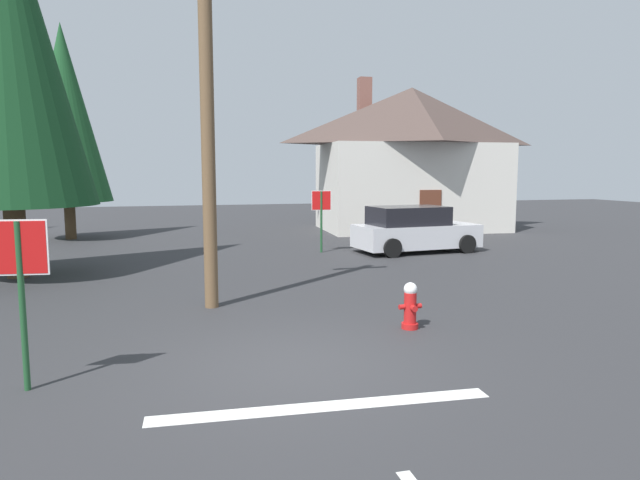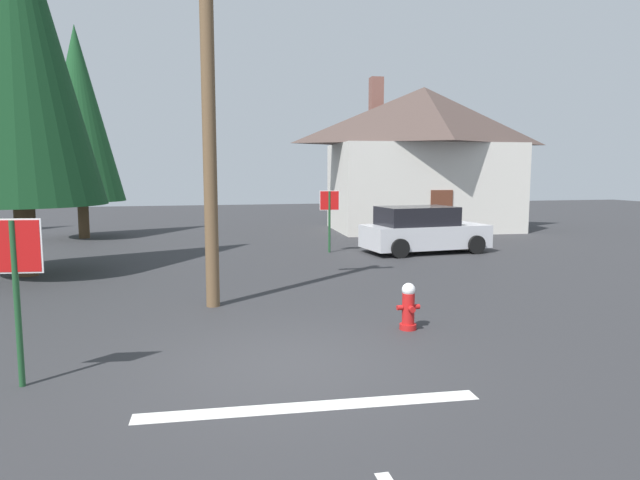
{
  "view_description": "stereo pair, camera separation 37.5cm",
  "coord_description": "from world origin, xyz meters",
  "px_view_note": "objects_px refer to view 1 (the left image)",
  "views": [
    {
      "loc": [
        -1.77,
        -7.96,
        2.83
      ],
      "look_at": [
        1.2,
        2.87,
        1.46
      ],
      "focal_mm": 31.88,
      "sensor_mm": 36.0,
      "label": 1
    },
    {
      "loc": [
        -1.41,
        -8.05,
        2.83
      ],
      "look_at": [
        1.2,
        2.87,
        1.46
      ],
      "focal_mm": 31.88,
      "sensor_mm": 36.0,
      "label": 2
    }
  ],
  "objects_px": {
    "fire_hydrant": "(410,306)",
    "pine_tree_short_left": "(65,113)",
    "stop_sign_far": "(321,209)",
    "pine_tree_tall_left": "(2,33)",
    "stop_sign_near": "(20,270)",
    "house": "(411,157)",
    "utility_pole": "(207,105)",
    "parked_car": "(414,230)"
  },
  "relations": [
    {
      "from": "stop_sign_near",
      "to": "house",
      "type": "bearing_deg",
      "value": 52.86
    },
    {
      "from": "stop_sign_near",
      "to": "stop_sign_far",
      "type": "bearing_deg",
      "value": 57.61
    },
    {
      "from": "fire_hydrant",
      "to": "parked_car",
      "type": "xyz_separation_m",
      "value": [
        4.2,
        9.01,
        0.35
      ]
    },
    {
      "from": "parked_car",
      "to": "pine_tree_short_left",
      "type": "distance_m",
      "value": 14.89
    },
    {
      "from": "parked_car",
      "to": "stop_sign_far",
      "type": "bearing_deg",
      "value": 167.07
    },
    {
      "from": "stop_sign_near",
      "to": "utility_pole",
      "type": "distance_m",
      "value": 5.43
    },
    {
      "from": "stop_sign_near",
      "to": "pine_tree_short_left",
      "type": "height_order",
      "value": "pine_tree_short_left"
    },
    {
      "from": "stop_sign_near",
      "to": "pine_tree_tall_left",
      "type": "xyz_separation_m",
      "value": [
        -2.04,
        8.71,
        4.72
      ]
    },
    {
      "from": "stop_sign_near",
      "to": "parked_car",
      "type": "relative_size",
      "value": 0.5
    },
    {
      "from": "pine_tree_short_left",
      "to": "house",
      "type": "bearing_deg",
      "value": -0.37
    },
    {
      "from": "stop_sign_near",
      "to": "pine_tree_tall_left",
      "type": "bearing_deg",
      "value": 103.2
    },
    {
      "from": "fire_hydrant",
      "to": "parked_car",
      "type": "relative_size",
      "value": 0.19
    },
    {
      "from": "house",
      "to": "parked_car",
      "type": "distance_m",
      "value": 8.27
    },
    {
      "from": "stop_sign_near",
      "to": "fire_hydrant",
      "type": "distance_m",
      "value": 6.27
    },
    {
      "from": "fire_hydrant",
      "to": "stop_sign_far",
      "type": "distance_m",
      "value": 9.86
    },
    {
      "from": "stop_sign_near",
      "to": "stop_sign_far",
      "type": "xyz_separation_m",
      "value": [
        7.04,
        11.09,
        -0.06
      ]
    },
    {
      "from": "fire_hydrant",
      "to": "pine_tree_tall_left",
      "type": "relative_size",
      "value": 0.08
    },
    {
      "from": "parked_car",
      "to": "pine_tree_short_left",
      "type": "bearing_deg",
      "value": 149.28
    },
    {
      "from": "stop_sign_far",
      "to": "pine_tree_short_left",
      "type": "bearing_deg",
      "value": 144.18
    },
    {
      "from": "stop_sign_far",
      "to": "pine_tree_tall_left",
      "type": "height_order",
      "value": "pine_tree_tall_left"
    },
    {
      "from": "pine_tree_tall_left",
      "to": "pine_tree_short_left",
      "type": "distance_m",
      "value": 8.99
    },
    {
      "from": "pine_tree_short_left",
      "to": "stop_sign_near",
      "type": "bearing_deg",
      "value": -83.47
    },
    {
      "from": "utility_pole",
      "to": "parked_car",
      "type": "xyz_separation_m",
      "value": [
        7.53,
        6.4,
        -3.37
      ]
    },
    {
      "from": "house",
      "to": "parked_car",
      "type": "height_order",
      "value": "house"
    },
    {
      "from": "stop_sign_far",
      "to": "pine_tree_tall_left",
      "type": "bearing_deg",
      "value": -165.3
    },
    {
      "from": "fire_hydrant",
      "to": "pine_tree_short_left",
      "type": "height_order",
      "value": "pine_tree_short_left"
    },
    {
      "from": "fire_hydrant",
      "to": "stop_sign_near",
      "type": "bearing_deg",
      "value": -167.27
    },
    {
      "from": "utility_pole",
      "to": "parked_car",
      "type": "relative_size",
      "value": 1.79
    },
    {
      "from": "fire_hydrant",
      "to": "house",
      "type": "relative_size",
      "value": 0.09
    },
    {
      "from": "house",
      "to": "pine_tree_tall_left",
      "type": "height_order",
      "value": "pine_tree_tall_left"
    },
    {
      "from": "utility_pole",
      "to": "pine_tree_short_left",
      "type": "height_order",
      "value": "pine_tree_short_left"
    },
    {
      "from": "fire_hydrant",
      "to": "pine_tree_short_left",
      "type": "xyz_separation_m",
      "value": [
        -8.02,
        16.28,
        4.74
      ]
    },
    {
      "from": "utility_pole",
      "to": "parked_car",
      "type": "bearing_deg",
      "value": 40.38
    },
    {
      "from": "utility_pole",
      "to": "stop_sign_far",
      "type": "xyz_separation_m",
      "value": [
        4.35,
        7.13,
        -2.61
      ]
    },
    {
      "from": "house",
      "to": "fire_hydrant",
      "type": "bearing_deg",
      "value": -114.21
    },
    {
      "from": "stop_sign_near",
      "to": "pine_tree_tall_left",
      "type": "relative_size",
      "value": 0.21
    },
    {
      "from": "stop_sign_far",
      "to": "pine_tree_tall_left",
      "type": "distance_m",
      "value": 10.54
    },
    {
      "from": "parked_car",
      "to": "pine_tree_tall_left",
      "type": "distance_m",
      "value": 13.55
    },
    {
      "from": "stop_sign_far",
      "to": "parked_car",
      "type": "xyz_separation_m",
      "value": [
        3.17,
        -0.73,
        -0.76
      ]
    },
    {
      "from": "stop_sign_far",
      "to": "house",
      "type": "xyz_separation_m",
      "value": [
        6.24,
        6.44,
        1.98
      ]
    },
    {
      "from": "fire_hydrant",
      "to": "stop_sign_far",
      "type": "bearing_deg",
      "value": 83.95
    },
    {
      "from": "fire_hydrant",
      "to": "parked_car",
      "type": "height_order",
      "value": "parked_car"
    }
  ]
}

